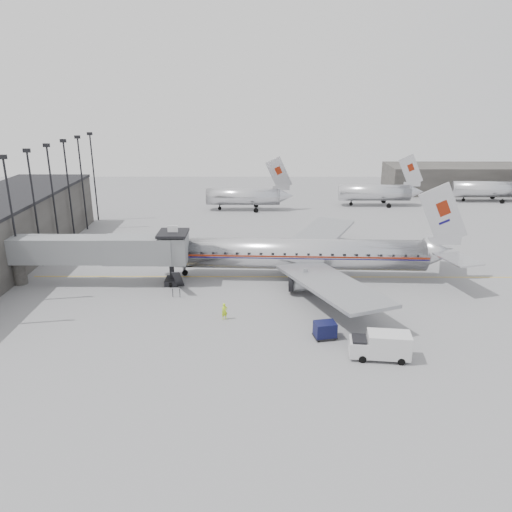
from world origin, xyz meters
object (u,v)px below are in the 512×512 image
at_px(service_van, 381,345).
at_px(baggage_cart_white, 360,300).
at_px(airliner, 306,254).
at_px(ramp_worker, 225,311).
at_px(baggage_cart_navy, 325,330).

bearing_deg(service_van, baggage_cart_white, 94.92).
xyz_separation_m(airliner, baggage_cart_white, (5.08, -8.99, -2.16)).
relative_size(service_van, baggage_cart_white, 2.34).
bearing_deg(service_van, airliner, 110.26).
height_order(airliner, baggage_cart_white, airliner).
distance_m(baggage_cart_white, ramp_worker, 14.55).
bearing_deg(service_van, baggage_cart_navy, 146.13).
height_order(airliner, service_van, airliner).
height_order(service_van, ramp_worker, service_van).
distance_m(airliner, baggage_cart_white, 10.55).
xyz_separation_m(service_van, baggage_cart_white, (0.29, 10.56, -0.40)).
bearing_deg(baggage_cart_white, ramp_worker, -161.13).
height_order(airliner, ramp_worker, airliner).
relative_size(airliner, baggage_cart_navy, 16.48).
distance_m(service_van, ramp_worker, 15.94).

